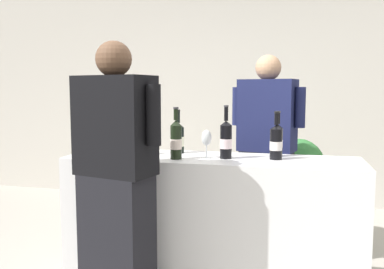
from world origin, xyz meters
name	(u,v)px	position (x,y,z in m)	size (l,w,h in m)	color
wall_back	(251,91)	(0.00, 2.60, 1.40)	(8.00, 0.10, 2.80)	beige
counter	(211,228)	(0.00, 0.00, 0.49)	(1.94, 0.53, 0.97)	white
wine_bottle_0	(178,138)	(-0.27, 0.14, 1.08)	(0.08, 0.08, 0.31)	black
wine_bottle_1	(132,137)	(-0.56, -0.02, 1.09)	(0.07, 0.07, 0.33)	black
wine_bottle_2	(276,142)	(0.42, 0.03, 1.08)	(0.08, 0.08, 0.31)	black
wine_bottle_3	(277,139)	(0.42, 0.16, 1.09)	(0.07, 0.07, 0.31)	black
wine_bottle_4	(226,139)	(0.10, -0.01, 1.10)	(0.08, 0.08, 0.35)	black
wine_bottle_5	(176,139)	(-0.21, -0.12, 1.10)	(0.08, 0.08, 0.34)	black
wine_glass	(206,139)	(-0.03, -0.03, 1.10)	(0.07, 0.07, 0.19)	silver
ice_bucket	(90,138)	(-0.82, -0.11, 1.09)	(0.21, 0.21, 0.23)	silver
person_server	(266,164)	(0.32, 0.66, 0.82)	(0.58, 0.34, 1.69)	black
person_guest	(116,194)	(-0.45, -0.52, 0.82)	(0.58, 0.34, 1.69)	black
potted_shrub	(292,176)	(0.52, 1.26, 0.62)	(0.55, 0.53, 0.97)	brown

